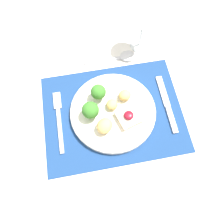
{
  "coord_description": "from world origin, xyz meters",
  "views": [
    {
      "loc": [
        -0.05,
        -0.26,
        1.38
      ],
      "look_at": [
        -0.0,
        -0.0,
        0.75
      ],
      "focal_mm": 35.0,
      "sensor_mm": 36.0,
      "label": 1
    }
  ],
  "objects_px": {
    "knife": "(168,107)",
    "spoon": "(123,57)",
    "wine_glass_near": "(143,23)",
    "dinner_plate": "(111,112)",
    "fork": "(59,117)"
  },
  "relations": [
    {
      "from": "knife",
      "to": "spoon",
      "type": "relative_size",
      "value": 1.08
    },
    {
      "from": "knife",
      "to": "wine_glass_near",
      "type": "xyz_separation_m",
      "value": [
        -0.03,
        0.26,
        0.11
      ]
    },
    {
      "from": "dinner_plate",
      "to": "knife",
      "type": "bearing_deg",
      "value": -3.36
    },
    {
      "from": "wine_glass_near",
      "to": "knife",
      "type": "bearing_deg",
      "value": -82.89
    },
    {
      "from": "dinner_plate",
      "to": "knife",
      "type": "distance_m",
      "value": 0.19
    },
    {
      "from": "knife",
      "to": "fork",
      "type": "bearing_deg",
      "value": 173.03
    },
    {
      "from": "fork",
      "to": "knife",
      "type": "distance_m",
      "value": 0.35
    },
    {
      "from": "dinner_plate",
      "to": "spoon",
      "type": "bearing_deg",
      "value": 68.73
    },
    {
      "from": "spoon",
      "to": "wine_glass_near",
      "type": "xyz_separation_m",
      "value": [
        0.07,
        0.04,
        0.1
      ]
    },
    {
      "from": "dinner_plate",
      "to": "fork",
      "type": "relative_size",
      "value": 1.32
    },
    {
      "from": "fork",
      "to": "wine_glass_near",
      "type": "height_order",
      "value": "wine_glass_near"
    },
    {
      "from": "spoon",
      "to": "wine_glass_near",
      "type": "distance_m",
      "value": 0.13
    },
    {
      "from": "dinner_plate",
      "to": "wine_glass_near",
      "type": "xyz_separation_m",
      "value": [
        0.15,
        0.25,
        0.09
      ]
    },
    {
      "from": "knife",
      "to": "wine_glass_near",
      "type": "height_order",
      "value": "wine_glass_near"
    },
    {
      "from": "dinner_plate",
      "to": "spoon",
      "type": "xyz_separation_m",
      "value": [
        0.08,
        0.21,
        -0.01
      ]
    }
  ]
}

